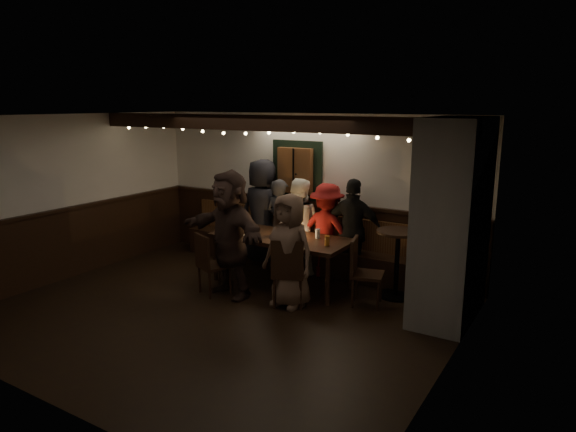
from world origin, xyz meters
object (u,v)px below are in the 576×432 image
Objects in this scene: high_top at (397,255)px; person_g at (289,251)px; dining_table at (281,240)px; chair_near_right at (288,269)px; chair_near_left at (209,261)px; person_a at (263,212)px; person_d at (327,231)px; person_b at (280,225)px; person_e at (353,230)px; chair_end at (361,268)px; person_c at (298,226)px; person_f at (230,233)px.

high_top is 1.60m from person_g.
person_g reaches higher than dining_table.
chair_near_right is 0.62× the size of person_g.
chair_near_left is 0.58× the size of person_g.
person_g reaches higher than high_top.
person_a is 1.20× the size of person_d.
person_b is at bearing 123.38° from dining_table.
person_a reaches higher than person_e.
chair_end is at bearing 141.68° from person_d.
high_top is 0.65× the size of person_d.
person_c reaches higher than chair_end.
person_b is at bearing 81.29° from chair_near_left.
person_d is (1.09, 1.63, 0.25)m from chair_near_left.
chair_near_right is at bearing -65.38° from person_g.
high_top is (1.70, 0.44, -0.08)m from dining_table.
person_e is (0.87, 0.75, 0.11)m from dining_table.
person_g is (1.21, 0.26, 0.27)m from chair_near_left.
person_e is 0.88× the size of person_f.
chair_near_right is 0.53× the size of person_f.
person_e is 1.03× the size of person_g.
person_d is 0.45m from person_e.
chair_end is 0.62× the size of person_d.
person_e is (0.44, 0.04, 0.05)m from person_d.
person_a is 1.74m from person_e.
chair_near_right is 0.62× the size of person_c.
person_d is at bearing 59.11° from dining_table.
person_a reaches higher than chair_near_right.
person_g reaches higher than person_b.
person_f reaches higher than chair_near_right.
high_top is 2.14m from person_b.
person_a is at bearing 138.04° from dining_table.
person_c is at bearing 120.63° from person_g.
chair_end is 0.61× the size of person_b.
person_c reaches higher than person_b.
chair_near_right is 2.11m from person_a.
person_g is at bearing 69.02° from person_e.
person_d is 0.96× the size of person_g.
person_c is at bearing 152.32° from chair_end.
person_e is at bearing 169.48° from person_c.
person_b is 0.97× the size of person_g.
chair_end is (2.04, 0.82, 0.02)m from chair_near_left.
person_e is at bearing 47.59° from chair_near_left.
person_c reaches higher than chair_near_right.
high_top is 0.61× the size of person_e.
chair_end is 0.58× the size of person_e.
chair_near_right is 0.53× the size of person_a.
chair_near_right reaches higher than dining_table.
person_c is at bearing 92.85° from person_f.
high_top is 0.62× the size of person_g.
dining_table is 0.88m from person_f.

